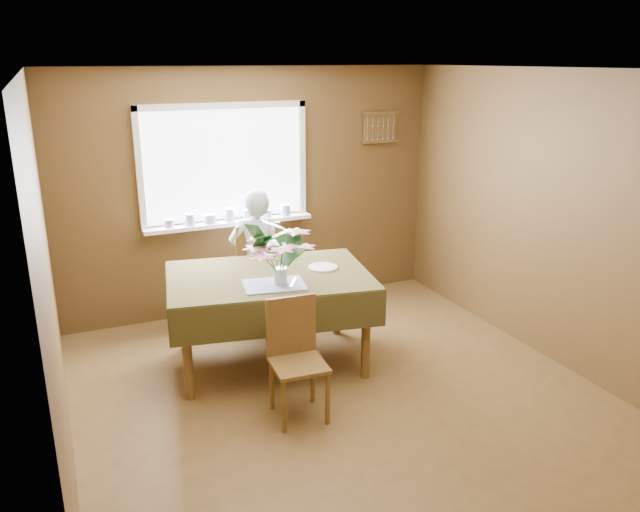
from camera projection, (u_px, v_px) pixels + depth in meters
name	position (u px, v px, depth m)	size (l,w,h in m)	color
floor	(349.00, 404.00, 4.85)	(4.50, 4.50, 0.00)	brown
ceiling	(354.00, 69.00, 4.09)	(4.50, 4.50, 0.00)	white
wall_back	(253.00, 192.00, 6.43)	(4.00, 4.00, 0.00)	brown
wall_front	(601.00, 401.00, 2.51)	(4.00, 4.00, 0.00)	brown
wall_left	(50.00, 291.00, 3.70)	(4.50, 4.50, 0.00)	brown
wall_right	(563.00, 222.00, 5.24)	(4.50, 4.50, 0.00)	brown
window_assembly	(227.00, 186.00, 6.24)	(1.72, 0.20, 1.22)	white
spoon_rack	(380.00, 127.00, 6.78)	(0.44, 0.05, 0.33)	brown
dining_table	(269.00, 286.00, 5.30)	(1.87, 1.44, 0.83)	brown
chair_far	(255.00, 269.00, 6.19)	(0.48, 0.48, 1.06)	brown
chair_near	(295.00, 352.00, 4.61)	(0.41, 0.41, 0.90)	brown
seated_woman	(256.00, 260.00, 6.03)	(0.51, 0.34, 1.41)	white
flower_bouquet	(280.00, 248.00, 4.96)	(0.55, 0.55, 0.47)	white
side_plate	(323.00, 267.00, 5.43)	(0.26, 0.26, 0.01)	white
table_knife	(293.00, 282.00, 5.07)	(0.02, 0.23, 0.00)	silver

